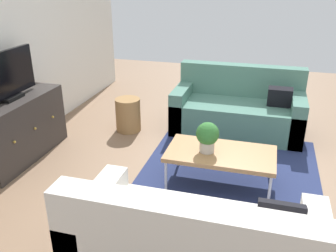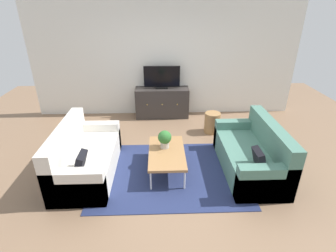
% 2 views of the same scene
% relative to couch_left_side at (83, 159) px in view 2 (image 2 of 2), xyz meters
% --- Properties ---
extents(ground_plane, '(10.00, 10.00, 0.00)m').
position_rel_couch_left_side_xyz_m(ground_plane, '(1.44, 0.10, -0.29)').
color(ground_plane, '#84664C').
extents(wall_back, '(6.40, 0.12, 2.70)m').
position_rel_couch_left_side_xyz_m(wall_back, '(1.44, 2.65, 1.06)').
color(wall_back, silver).
rests_on(wall_back, ground_plane).
extents(area_rug, '(2.50, 1.90, 0.01)m').
position_rel_couch_left_side_xyz_m(area_rug, '(1.44, -0.05, -0.28)').
color(area_rug, navy).
rests_on(area_rug, ground_plane).
extents(couch_left_side, '(0.85, 1.70, 0.86)m').
position_rel_couch_left_side_xyz_m(couch_left_side, '(0.00, 0.00, 0.00)').
color(couch_left_side, silver).
rests_on(couch_left_side, ground_plane).
extents(couch_right_side, '(0.85, 1.70, 0.86)m').
position_rel_couch_left_side_xyz_m(couch_right_side, '(2.87, 0.00, 0.00)').
color(couch_right_side, '#4C7A6B').
rests_on(couch_right_side, ground_plane).
extents(coffee_table, '(0.60, 1.08, 0.38)m').
position_rel_couch_left_side_xyz_m(coffee_table, '(1.39, 0.03, 0.06)').
color(coffee_table, '#A37547').
rests_on(coffee_table, ground_plane).
extents(potted_plant, '(0.23, 0.23, 0.31)m').
position_rel_couch_left_side_xyz_m(potted_plant, '(1.36, 0.17, 0.26)').
color(potted_plant, '#B7B2A8').
rests_on(potted_plant, coffee_table).
extents(tv_console, '(1.30, 0.47, 0.73)m').
position_rel_couch_left_side_xyz_m(tv_console, '(1.35, 2.37, 0.08)').
color(tv_console, '#332D2B').
rests_on(tv_console, ground_plane).
extents(flat_screen_tv, '(0.86, 0.16, 0.54)m').
position_rel_couch_left_side_xyz_m(flat_screen_tv, '(1.35, 2.39, 0.71)').
color(flat_screen_tv, black).
rests_on(flat_screen_tv, tv_console).
extents(wicker_basket, '(0.34, 0.34, 0.46)m').
position_rel_couch_left_side_xyz_m(wicker_basket, '(2.44, 1.45, -0.06)').
color(wicker_basket, '#9E7547').
rests_on(wicker_basket, ground_plane).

